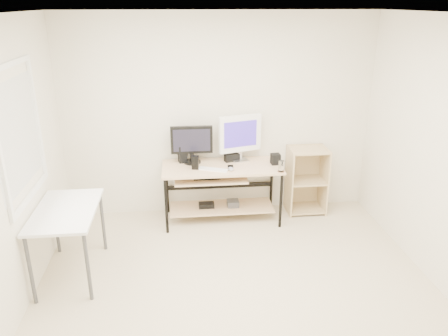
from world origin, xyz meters
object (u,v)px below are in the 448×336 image
at_px(audio_controller, 195,163).
at_px(shelf_unit, 306,179).
at_px(white_imac, 240,135).
at_px(desk, 220,181).
at_px(black_monitor, 192,142).
at_px(side_table, 66,217).

bearing_deg(audio_controller, shelf_unit, 20.69).
bearing_deg(shelf_unit, audio_controller, -170.87).
bearing_deg(shelf_unit, white_imac, 179.38).
distance_m(shelf_unit, audio_controller, 1.55).
distance_m(desk, white_imac, 0.65).
distance_m(black_monitor, white_imac, 0.62).
xyz_separation_m(side_table, audio_controller, (1.34, 0.98, 0.17)).
height_order(desk, shelf_unit, shelf_unit).
xyz_separation_m(shelf_unit, black_monitor, (-1.52, -0.01, 0.58)).
xyz_separation_m(shelf_unit, audio_controller, (-1.49, -0.24, 0.38)).
bearing_deg(white_imac, black_monitor, 165.71).
xyz_separation_m(desk, side_table, (-1.65, -1.06, 0.13)).
bearing_deg(audio_controller, white_imac, 34.47).
relative_size(white_imac, audio_controller, 3.49).
bearing_deg(black_monitor, desk, -23.96).
relative_size(black_monitor, audio_controller, 3.06).
relative_size(desk, white_imac, 2.49).
bearing_deg(side_table, desk, 32.65).
distance_m(shelf_unit, black_monitor, 1.62).
relative_size(side_table, shelf_unit, 1.11).
height_order(side_table, shelf_unit, shelf_unit).
bearing_deg(side_table, black_monitor, 42.78).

